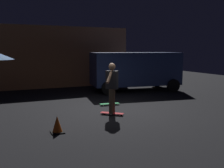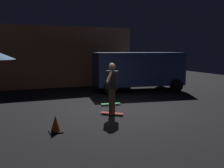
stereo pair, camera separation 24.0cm
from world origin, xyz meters
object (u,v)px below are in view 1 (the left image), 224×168
(skateboard_ridden, at_px, (112,113))
(traffic_cone, at_px, (57,125))
(parked_van, at_px, (135,69))
(skateboard_spare, at_px, (110,104))
(skater, at_px, (112,84))

(skateboard_ridden, bearing_deg, traffic_cone, -151.60)
(parked_van, bearing_deg, traffic_cone, -134.53)
(parked_van, distance_m, skateboard_spare, 4.16)
(skateboard_spare, bearing_deg, traffic_cone, -135.62)
(parked_van, distance_m, skater, 5.46)
(skater, height_order, traffic_cone, skater)
(skateboard_ridden, relative_size, skater, 0.43)
(skateboard_ridden, height_order, traffic_cone, traffic_cone)
(parked_van, distance_m, traffic_cone, 7.73)
(skater, xyz_separation_m, traffic_cone, (-2.08, -1.12, -0.83))
(parked_van, bearing_deg, skater, -127.22)
(skateboard_spare, distance_m, traffic_cone, 3.66)
(skateboard_spare, distance_m, skater, 1.82)
(parked_van, xyz_separation_m, skateboard_spare, (-2.76, -2.91, -1.11))
(skateboard_spare, height_order, skater, skater)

